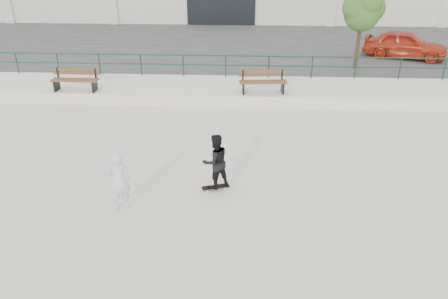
# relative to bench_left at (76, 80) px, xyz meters

# --- Properties ---
(ground) EXTENTS (120.00, 120.00, 0.00)m
(ground) POSITION_rel_bench_left_xyz_m (5.31, -8.47, -0.95)
(ground) COLOR silver
(ground) RESTS_ON ground
(ledge) EXTENTS (30.00, 3.00, 0.50)m
(ledge) POSITION_rel_bench_left_xyz_m (5.31, 1.03, -0.70)
(ledge) COLOR silver
(ledge) RESTS_ON ground
(parking_strip) EXTENTS (60.00, 14.00, 0.50)m
(parking_strip) POSITION_rel_bench_left_xyz_m (5.31, 9.53, -0.70)
(parking_strip) COLOR #323232
(parking_strip) RESTS_ON ground
(railing) EXTENTS (28.00, 0.06, 1.03)m
(railing) POSITION_rel_bench_left_xyz_m (5.31, 2.33, 0.29)
(railing) COLOR #153B25
(railing) RESTS_ON ledge
(bench_left) EXTENTS (2.00, 0.61, 0.92)m
(bench_left) POSITION_rel_bench_left_xyz_m (0.00, 0.00, 0.00)
(bench_left) COLOR brown
(bench_left) RESTS_ON ledge
(bench_right) EXTENTS (2.04, 0.75, 0.92)m
(bench_right) POSITION_rel_bench_left_xyz_m (7.98, 0.14, 0.00)
(bench_right) COLOR brown
(bench_right) RESTS_ON ledge
(tree) EXTENTS (2.14, 1.90, 3.80)m
(tree) POSITION_rel_bench_left_xyz_m (12.74, 4.18, 2.40)
(tree) COLOR #4B3A25
(tree) RESTS_ON parking_strip
(red_car) EXTENTS (4.61, 3.10, 1.46)m
(red_car) POSITION_rel_bench_left_xyz_m (15.77, 6.39, 0.27)
(red_car) COLOR #B42C16
(red_car) RESTS_ON parking_strip
(skateboard) EXTENTS (0.80, 0.43, 0.09)m
(skateboard) POSITION_rel_bench_left_xyz_m (6.49, -7.01, -0.88)
(skateboard) COLOR black
(skateboard) RESTS_ON ground
(standing_skater) EXTENTS (0.98, 0.92, 1.60)m
(standing_skater) POSITION_rel_bench_left_xyz_m (6.49, -7.01, -0.06)
(standing_skater) COLOR black
(standing_skater) RESTS_ON skateboard
(seated_skater) EXTENTS (0.69, 0.56, 1.62)m
(seated_skater) POSITION_rel_bench_left_xyz_m (4.06, -8.06, -0.15)
(seated_skater) COLOR silver
(seated_skater) RESTS_ON ground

